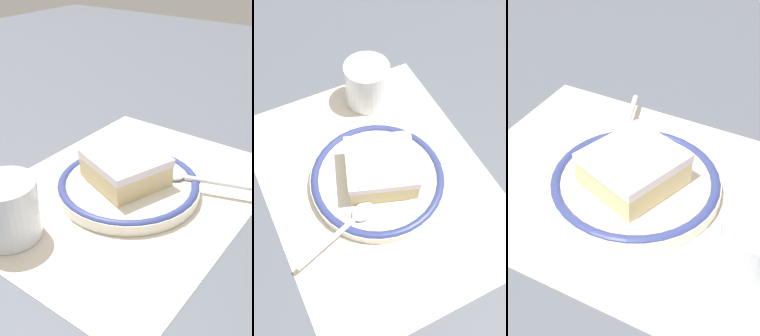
% 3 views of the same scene
% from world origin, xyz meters
% --- Properties ---
extents(ground_plane, '(2.40, 2.40, 0.00)m').
position_xyz_m(ground_plane, '(0.00, 0.00, 0.00)').
color(ground_plane, '#4C515B').
extents(placemat, '(0.41, 0.32, 0.00)m').
position_xyz_m(placemat, '(0.00, 0.00, 0.00)').
color(placemat, beige).
rests_on(placemat, ground_plane).
extents(plate, '(0.20, 0.20, 0.02)m').
position_xyz_m(plate, '(0.00, -0.00, 0.01)').
color(plate, silver).
rests_on(plate, placemat).
extents(cake_slice, '(0.12, 0.12, 0.04)m').
position_xyz_m(cake_slice, '(0.00, -0.01, 0.04)').
color(cake_slice, beige).
rests_on(cake_slice, plate).
extents(spoon, '(0.06, 0.13, 0.01)m').
position_xyz_m(spoon, '(-0.05, 0.07, 0.02)').
color(spoon, silver).
rests_on(spoon, plate).
extents(cup, '(0.07, 0.07, 0.07)m').
position_xyz_m(cup, '(0.16, -0.06, 0.03)').
color(cup, silver).
rests_on(cup, placemat).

